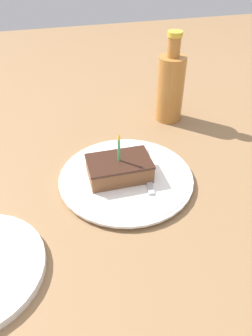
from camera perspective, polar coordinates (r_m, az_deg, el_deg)
name	(u,v)px	position (r m, az deg, el deg)	size (l,w,h in m)	color
ground_plane	(117,181)	(0.74, -1.58, -2.27)	(2.40, 2.40, 0.04)	olive
plate	(126,178)	(0.71, 0.00, -1.74)	(0.29, 0.29, 0.01)	white
cake_slice	(120,168)	(0.69, -1.00, 0.00)	(0.08, 0.13, 0.11)	brown
fork	(146,166)	(0.73, 3.42, 0.43)	(0.16, 0.05, 0.00)	#B2B2B7
bottle	(170,86)	(0.90, 7.75, 13.92)	(0.07, 0.07, 0.24)	#B27233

